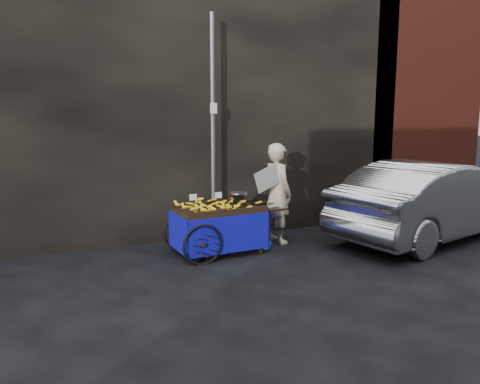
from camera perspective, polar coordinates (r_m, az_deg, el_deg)
name	(u,v)px	position (r m, az deg, el deg)	size (l,w,h in m)	color
ground	(223,264)	(7.33, -2.09, -8.82)	(80.00, 80.00, 0.00)	black
building_wall	(196,104)	(9.55, -5.40, 10.65)	(13.50, 2.00, 5.00)	black
street_pole	(213,131)	(8.29, -3.33, 7.44)	(0.12, 0.10, 4.00)	slate
banana_cart	(216,214)	(7.78, -2.94, -2.72)	(2.02, 1.08, 1.07)	black
vendor	(277,193)	(8.41, 4.57, -0.13)	(0.86, 0.73, 1.80)	#CAB096
plastic_bag	(265,244)	(8.02, 3.02, -6.37)	(0.25, 0.20, 0.22)	#164BAC
parked_car	(433,200)	(9.38, 22.46, -0.93)	(1.53, 4.38, 1.44)	#ADAFB4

